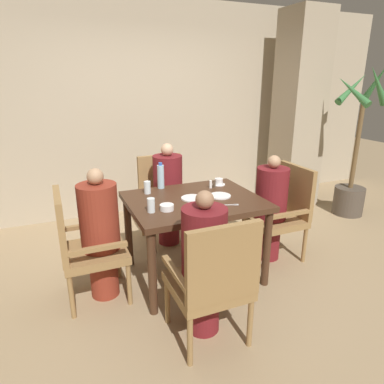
% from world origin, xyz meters
% --- Properties ---
extents(ground_plane, '(16.00, 16.00, 0.00)m').
position_xyz_m(ground_plane, '(0.00, 0.00, 0.00)').
color(ground_plane, '#9E8460').
extents(wall_back, '(8.00, 0.06, 2.80)m').
position_xyz_m(wall_back, '(0.00, 1.93, 1.40)').
color(wall_back, tan).
rests_on(wall_back, ground_plane).
extents(pillar_stone, '(0.55, 0.55, 2.70)m').
position_xyz_m(pillar_stone, '(2.19, 1.33, 1.35)').
color(pillar_stone, tan).
rests_on(pillar_stone, ground_plane).
extents(dining_table, '(1.18, 0.95, 0.77)m').
position_xyz_m(dining_table, '(0.00, 0.00, 0.67)').
color(dining_table, '#422819').
rests_on(dining_table, ground_plane).
extents(chair_left_side, '(0.52, 0.52, 0.97)m').
position_xyz_m(chair_left_side, '(-1.00, 0.00, 0.52)').
color(chair_left_side, olive).
rests_on(chair_left_side, ground_plane).
extents(diner_in_left_chair, '(0.32, 0.32, 1.14)m').
position_xyz_m(diner_in_left_chair, '(-0.85, 0.00, 0.59)').
color(diner_in_left_chair, maroon).
rests_on(diner_in_left_chair, ground_plane).
extents(chair_far_side, '(0.52, 0.52, 0.97)m').
position_xyz_m(chair_far_side, '(0.00, 0.88, 0.52)').
color(chair_far_side, olive).
rests_on(chair_far_side, ground_plane).
extents(diner_in_far_chair, '(0.32, 0.32, 1.16)m').
position_xyz_m(diner_in_far_chair, '(-0.00, 0.73, 0.59)').
color(diner_in_far_chair, maroon).
rests_on(diner_in_far_chair, ground_plane).
extents(chair_right_side, '(0.52, 0.52, 0.97)m').
position_xyz_m(chair_right_side, '(1.00, 0.00, 0.52)').
color(chair_right_side, olive).
rests_on(chair_right_side, ground_plane).
extents(diner_in_right_chair, '(0.32, 0.32, 1.10)m').
position_xyz_m(diner_in_right_chair, '(0.85, 0.00, 0.57)').
color(diner_in_right_chair, maroon).
rests_on(diner_in_right_chair, ground_plane).
extents(chair_near_corner, '(0.52, 0.52, 0.97)m').
position_xyz_m(chair_near_corner, '(-0.24, -0.88, 0.52)').
color(chair_near_corner, olive).
rests_on(chair_near_corner, ground_plane).
extents(diner_in_near_chair, '(0.32, 0.32, 1.10)m').
position_xyz_m(diner_in_near_chair, '(-0.24, -0.73, 0.57)').
color(diner_in_near_chair, maroon).
rests_on(diner_in_near_chair, ground_plane).
extents(potted_palm, '(0.55, 0.55, 2.00)m').
position_xyz_m(potted_palm, '(2.60, 0.61, 0.61)').
color(potted_palm, '#4C4238').
rests_on(potted_palm, ground_plane).
extents(plate_main_left, '(0.20, 0.20, 0.01)m').
position_xyz_m(plate_main_left, '(0.25, -0.03, 0.78)').
color(plate_main_left, white).
rests_on(plate_main_left, dining_table).
extents(plate_main_right, '(0.20, 0.20, 0.01)m').
position_xyz_m(plate_main_right, '(-0.02, 0.01, 0.78)').
color(plate_main_right, white).
rests_on(plate_main_right, dining_table).
extents(teacup_with_saucer, '(0.13, 0.13, 0.07)m').
position_xyz_m(teacup_with_saucer, '(0.40, 0.30, 0.80)').
color(teacup_with_saucer, white).
rests_on(teacup_with_saucer, dining_table).
extents(bowl_small, '(0.12, 0.12, 0.05)m').
position_xyz_m(bowl_small, '(-0.32, -0.17, 0.80)').
color(bowl_small, white).
rests_on(bowl_small, dining_table).
extents(water_bottle, '(0.07, 0.07, 0.26)m').
position_xyz_m(water_bottle, '(-0.18, 0.42, 0.89)').
color(water_bottle, '#A3C6DB').
rests_on(water_bottle, dining_table).
extents(glass_tall_near, '(0.06, 0.06, 0.12)m').
position_xyz_m(glass_tall_near, '(-0.45, -0.16, 0.83)').
color(glass_tall_near, silver).
rests_on(glass_tall_near, dining_table).
extents(glass_tall_mid, '(0.06, 0.06, 0.12)m').
position_xyz_m(glass_tall_mid, '(-0.35, 0.31, 0.83)').
color(glass_tall_mid, silver).
rests_on(glass_tall_mid, dining_table).
extents(salt_shaker, '(0.03, 0.03, 0.08)m').
position_xyz_m(salt_shaker, '(0.28, 0.23, 0.81)').
color(salt_shaker, white).
rests_on(salt_shaker, dining_table).
extents(pepper_shaker, '(0.03, 0.03, 0.07)m').
position_xyz_m(pepper_shaker, '(0.32, 0.23, 0.81)').
color(pepper_shaker, '#4C3D2D').
rests_on(pepper_shaker, dining_table).
extents(fork_beside_plate, '(0.20, 0.08, 0.00)m').
position_xyz_m(fork_beside_plate, '(0.22, -0.27, 0.78)').
color(fork_beside_plate, silver).
rests_on(fork_beside_plate, dining_table).
extents(knife_beside_plate, '(0.19, 0.13, 0.00)m').
position_xyz_m(knife_beside_plate, '(-0.10, -0.19, 0.78)').
color(knife_beside_plate, silver).
rests_on(knife_beside_plate, dining_table).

